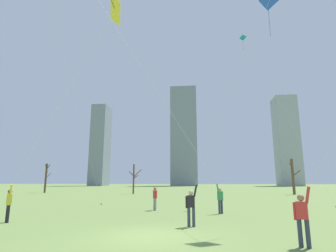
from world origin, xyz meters
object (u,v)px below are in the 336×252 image
kite_flyer_midfield_left_white (188,147)px  bare_tree_left_of_center (46,176)px  bystander_watching_nearby (155,197)px  distant_kite_drifting_left_teal (253,56)px  kite_flyer_midfield_center_blue (209,158)px  bare_tree_center (134,178)px  distant_kite_high_overhead_green (51,5)px  bare_tree_right_of_center (293,176)px  kite_flyer_foreground_right_yellow (26,173)px

kite_flyer_midfield_left_white → bare_tree_left_of_center: 41.39m
kite_flyer_midfield_left_white → bystander_watching_nearby: bearing=126.5°
distant_kite_drifting_left_teal → kite_flyer_midfield_center_blue: bearing=-112.4°
bystander_watching_nearby → bare_tree_center: bearing=106.4°
distant_kite_high_overhead_green → distant_kite_drifting_left_teal: bearing=14.5°
bystander_watching_nearby → bare_tree_left_of_center: (-24.46, 27.96, 2.01)m
bare_tree_right_of_center → kite_flyer_foreground_right_yellow: bearing=-125.3°
distant_kite_drifting_left_teal → bare_tree_right_of_center: distant_kite_drifting_left_teal is taller
distant_kite_drifting_left_teal → bare_tree_right_of_center: 24.88m
kite_flyer_midfield_center_blue → bare_tree_center: (-11.07, 31.66, -0.55)m
kite_flyer_midfield_center_blue → kite_flyer_foreground_right_yellow: bearing=-175.8°
kite_flyer_foreground_right_yellow → distant_kite_drifting_left_teal: size_ratio=0.57×
distant_kite_drifting_left_teal → bare_tree_left_of_center: (-33.21, 22.14, -11.24)m
kite_flyer_foreground_right_yellow → bystander_watching_nearby: bearing=53.6°
distant_kite_drifting_left_teal → bare_tree_center: distant_kite_drifting_left_teal is taller
kite_flyer_midfield_center_blue → kite_flyer_midfield_left_white: (-1.13, 3.15, 0.94)m
kite_flyer_midfield_left_white → distant_kite_high_overhead_green: distant_kite_high_overhead_green is taller
kite_flyer_midfield_left_white → distant_kite_high_overhead_green: size_ratio=0.84×
kite_flyer_midfield_left_white → bare_tree_left_of_center: size_ratio=3.26×
kite_flyer_midfield_center_blue → distant_kite_high_overhead_green: distant_kite_high_overhead_green is taller
kite_flyer_foreground_right_yellow → distant_kite_high_overhead_green: (-4.58, 8.20, 15.37)m
kite_flyer_midfield_center_blue → bare_tree_right_of_center: kite_flyer_midfield_center_blue is taller
kite_flyer_midfield_center_blue → kite_flyer_midfield_left_white: 3.48m
bare_tree_center → bare_tree_right_of_center: size_ratio=0.87×
bare_tree_left_of_center → bare_tree_right_of_center: (42.59, -2.03, -0.02)m
bare_tree_center → bare_tree_left_of_center: (-17.05, 2.85, 0.34)m
kite_flyer_midfield_left_white → bare_tree_right_of_center: (15.60, 29.34, -1.17)m
distant_kite_high_overhead_green → kite_flyer_midfield_left_white: bearing=-19.5°
distant_kite_drifting_left_teal → bystander_watching_nearby: bearing=-146.4°
bystander_watching_nearby → distant_kite_high_overhead_green: size_ratio=0.08×
distant_kite_high_overhead_green → bare_tree_center: (2.47, 24.12, -15.23)m
kite_flyer_midfield_center_blue → bare_tree_left_of_center: kite_flyer_midfield_center_blue is taller
distant_kite_drifting_left_teal → bare_tree_center: size_ratio=3.47×
kite_flyer_foreground_right_yellow → bystander_watching_nearby: size_ratio=5.94×
bare_tree_center → kite_flyer_foreground_right_yellow: bearing=-86.3°
bystander_watching_nearby → bare_tree_right_of_center: (18.13, 25.93, 1.99)m
bare_tree_left_of_center → bystander_watching_nearby: bearing=-48.8°
kite_flyer_midfield_left_white → distant_kite_drifting_left_teal: (6.23, 9.23, 10.09)m
distant_kite_drifting_left_teal → bare_tree_center: 27.70m
distant_kite_high_overhead_green → bare_tree_center: distant_kite_high_overhead_green is taller
distant_kite_high_overhead_green → distant_kite_drifting_left_teal: distant_kite_high_overhead_green is taller
kite_flyer_midfield_left_white → bare_tree_right_of_center: bearing=62.0°
distant_kite_drifting_left_teal → bare_tree_right_of_center: (9.38, 20.11, -11.26)m
bystander_watching_nearby → bare_tree_left_of_center: bearing=131.2°
bare_tree_center → bare_tree_right_of_center: 25.55m
kite_flyer_midfield_left_white → kite_flyer_midfield_center_blue: bearing=-70.2°
bystander_watching_nearby → bare_tree_center: bare_tree_center is taller
bare_tree_center → distant_kite_drifting_left_teal: bearing=-50.0°
distant_kite_high_overhead_green → bare_tree_left_of_center: (-14.58, 26.97, -14.89)m
bare_tree_right_of_center → kite_flyer_midfield_center_blue: bearing=-114.0°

